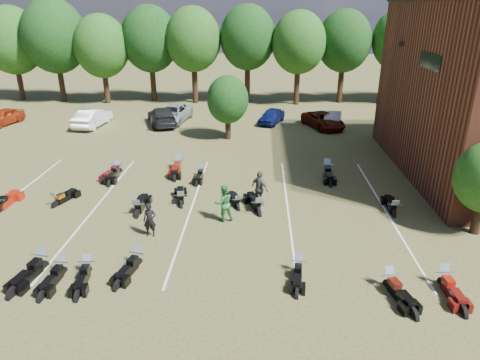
# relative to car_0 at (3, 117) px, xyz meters

# --- Properties ---
(ground) EXTENTS (160.00, 160.00, 0.00)m
(ground) POSITION_rel_car_0_xyz_m (22.03, -18.83, -0.69)
(ground) COLOR brown
(ground) RESTS_ON ground
(car_0) EXTENTS (2.49, 4.34, 1.39)m
(car_0) POSITION_rel_car_0_xyz_m (0.00, 0.00, 0.00)
(car_0) COLOR maroon
(car_0) RESTS_ON ground
(car_1) EXTENTS (2.10, 4.84, 1.55)m
(car_1) POSITION_rel_car_0_xyz_m (8.05, -0.15, 0.08)
(car_1) COLOR silver
(car_1) RESTS_ON ground
(car_2) EXTENTS (3.27, 5.78, 1.52)m
(car_2) POSITION_rel_car_0_xyz_m (14.64, 1.59, 0.07)
(car_2) COLOR #919599
(car_2) RESTS_ON ground
(car_3) EXTENTS (3.79, 5.62, 1.51)m
(car_3) POSITION_rel_car_0_xyz_m (13.93, 0.72, 0.06)
(car_3) COLOR black
(car_3) RESTS_ON ground
(car_4) EXTENTS (2.78, 4.11, 1.30)m
(car_4) POSITION_rel_car_0_xyz_m (23.55, 1.63, -0.05)
(car_4) COLOR #0B1450
(car_4) RESTS_ON ground
(car_5) EXTENTS (2.18, 4.08, 1.28)m
(car_5) POSITION_rel_car_0_xyz_m (28.93, 1.32, -0.06)
(car_5) COLOR #A7A7A3
(car_5) RESTS_ON ground
(car_6) EXTENTS (3.79, 5.14, 1.30)m
(car_6) POSITION_rel_car_0_xyz_m (27.92, 0.40, -0.05)
(car_6) COLOR #500D04
(car_6) RESTS_ON ground
(car_7) EXTENTS (2.18, 5.31, 1.54)m
(car_7) POSITION_rel_car_0_xyz_m (34.95, 1.10, 0.07)
(car_7) COLOR #39393E
(car_7) RESTS_ON ground
(person_black) EXTENTS (0.59, 0.40, 1.60)m
(person_black) POSITION_rel_car_0_xyz_m (17.62, -18.81, 0.11)
(person_black) COLOR black
(person_black) RESTS_ON ground
(person_green) EXTENTS (1.09, 0.96, 1.87)m
(person_green) POSITION_rel_car_0_xyz_m (20.83, -17.15, 0.24)
(person_green) COLOR #2A7032
(person_green) RESTS_ON ground
(person_grey) EXTENTS (1.14, 1.12, 1.92)m
(person_grey) POSITION_rel_car_0_xyz_m (22.56, -15.35, 0.27)
(person_grey) COLOR #545148
(person_grey) RESTS_ON ground
(motorcycle_0) EXTENTS (1.13, 2.48, 1.33)m
(motorcycle_0) POSITION_rel_car_0_xyz_m (13.95, -21.67, -0.69)
(motorcycle_0) COLOR black
(motorcycle_0) RESTS_ON ground
(motorcycle_1) EXTENTS (0.91, 2.16, 1.17)m
(motorcycle_1) POSITION_rel_car_0_xyz_m (15.89, -21.89, -0.69)
(motorcycle_1) COLOR black
(motorcycle_1) RESTS_ON ground
(motorcycle_2) EXTENTS (0.78, 2.13, 1.17)m
(motorcycle_2) POSITION_rel_car_0_xyz_m (14.89, -21.98, -0.69)
(motorcycle_2) COLOR black
(motorcycle_2) RESTS_ON ground
(motorcycle_3) EXTENTS (1.13, 2.24, 1.20)m
(motorcycle_3) POSITION_rel_car_0_xyz_m (17.66, -21.22, -0.69)
(motorcycle_3) COLOR black
(motorcycle_3) RESTS_ON ground
(motorcycle_4) EXTENTS (0.84, 2.05, 1.11)m
(motorcycle_4) POSITION_rel_car_0_xyz_m (24.10, -21.43, -0.69)
(motorcycle_4) COLOR black
(motorcycle_4) RESTS_ON ground
(motorcycle_5) EXTENTS (1.24, 2.33, 1.24)m
(motorcycle_5) POSITION_rel_car_0_xyz_m (27.40, -22.26, -0.69)
(motorcycle_5) COLOR black
(motorcycle_5) RESTS_ON ground
(motorcycle_6) EXTENTS (0.80, 2.24, 1.23)m
(motorcycle_6) POSITION_rel_car_0_xyz_m (29.46, -22.02, -0.69)
(motorcycle_6) COLOR #500C0B
(motorcycle_6) RESTS_ON ground
(motorcycle_7) EXTENTS (0.84, 2.50, 1.39)m
(motorcycle_7) POSITION_rel_car_0_xyz_m (9.33, -16.80, -0.69)
(motorcycle_7) COLOR maroon
(motorcycle_7) RESTS_ON ground
(motorcycle_8) EXTENTS (1.33, 2.23, 1.19)m
(motorcycle_8) POSITION_rel_car_0_xyz_m (11.92, -15.99, -0.69)
(motorcycle_8) COLOR black
(motorcycle_8) RESTS_ON ground
(motorcycle_9) EXTENTS (1.16, 2.38, 1.27)m
(motorcycle_9) POSITION_rel_car_0_xyz_m (18.46, -15.65, -0.69)
(motorcycle_9) COLOR black
(motorcycle_9) RESTS_ON ground
(motorcycle_10) EXTENTS (0.79, 2.38, 1.32)m
(motorcycle_10) POSITION_rel_car_0_xyz_m (16.49, -16.87, -0.69)
(motorcycle_10) COLOR black
(motorcycle_10) RESTS_ON ground
(motorcycle_11) EXTENTS (1.26, 2.12, 1.13)m
(motorcycle_11) POSITION_rel_car_0_xyz_m (21.44, -15.84, -0.69)
(motorcycle_11) COLOR black
(motorcycle_11) RESTS_ON ground
(motorcycle_12) EXTENTS (1.45, 2.58, 1.37)m
(motorcycle_12) POSITION_rel_car_0_xyz_m (22.52, -16.38, -0.69)
(motorcycle_12) COLOR black
(motorcycle_12) RESTS_ON ground
(motorcycle_13) EXTENTS (0.81, 2.24, 1.23)m
(motorcycle_13) POSITION_rel_car_0_xyz_m (29.27, -16.22, -0.69)
(motorcycle_13) COLOR black
(motorcycle_13) RESTS_ON ground
(motorcycle_14) EXTENTS (1.24, 2.44, 1.30)m
(motorcycle_14) POSITION_rel_car_0_xyz_m (13.71, -11.09, -0.69)
(motorcycle_14) COLOR #510B16
(motorcycle_14) RESTS_ON ground
(motorcycle_15) EXTENTS (0.81, 2.49, 1.39)m
(motorcycle_15) POSITION_rel_car_0_xyz_m (17.36, -10.09, -0.69)
(motorcycle_15) COLOR maroon
(motorcycle_15) RESTS_ON ground
(motorcycle_16) EXTENTS (0.80, 2.34, 1.30)m
(motorcycle_16) POSITION_rel_car_0_xyz_m (13.74, -11.40, -0.69)
(motorcycle_16) COLOR black
(motorcycle_16) RESTS_ON ground
(motorcycle_17) EXTENTS (0.91, 2.41, 1.32)m
(motorcycle_17) POSITION_rel_car_0_xyz_m (17.36, -10.44, -0.69)
(motorcycle_17) COLOR black
(motorcycle_17) RESTS_ON ground
(motorcycle_18) EXTENTS (0.79, 2.04, 1.11)m
(motorcycle_18) POSITION_rel_car_0_xyz_m (18.99, -11.43, -0.69)
(motorcycle_18) COLOR black
(motorcycle_18) RESTS_ON ground
(motorcycle_20) EXTENTS (0.85, 2.50, 1.38)m
(motorcycle_20) POSITION_rel_car_0_xyz_m (26.72, -10.74, -0.69)
(motorcycle_20) COLOR black
(motorcycle_20) RESTS_ON ground
(tree_line) EXTENTS (56.00, 6.00, 9.79)m
(tree_line) POSITION_rel_car_0_xyz_m (21.03, 10.17, 5.62)
(tree_line) COLOR black
(tree_line) RESTS_ON ground
(young_tree_midfield) EXTENTS (3.20, 3.20, 4.70)m
(young_tree_midfield) POSITION_rel_car_0_xyz_m (20.03, -3.33, 2.40)
(young_tree_midfield) COLOR black
(young_tree_midfield) RESTS_ON ground
(parking_lines) EXTENTS (20.10, 14.00, 0.01)m
(parking_lines) POSITION_rel_car_0_xyz_m (19.03, -15.83, -0.69)
(parking_lines) COLOR silver
(parking_lines) RESTS_ON ground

